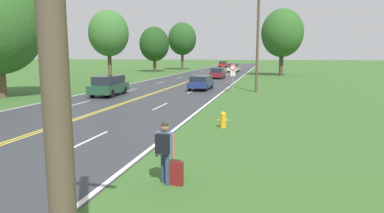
{
  "coord_description": "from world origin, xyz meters",
  "views": [
    {
      "loc": [
        9.88,
        -4.54,
        3.4
      ],
      "look_at": [
        6.55,
        10.02,
        1.1
      ],
      "focal_mm": 32.0,
      "sensor_mm": 36.0,
      "label": 1
    }
  ],
  "objects_px": {
    "fire_hydrant": "(223,120)",
    "car_dark_green_van_nearest": "(109,85)",
    "tree_far_back": "(109,34)",
    "car_red_suv_receding": "(223,64)",
    "suitcase": "(176,173)",
    "traffic_sign": "(233,71)",
    "tree_behind_sign": "(282,33)",
    "tree_right_cluster": "(154,44)",
    "car_dark_blue_hatchback_approaching": "(201,82)",
    "car_silver_van_mid_far": "(234,67)",
    "tree_left_verge": "(182,39)",
    "car_maroon_hatchback_mid_near": "(218,73)",
    "hitchhiker_person": "(164,147)"
  },
  "relations": [
    {
      "from": "tree_behind_sign",
      "to": "tree_far_back",
      "type": "bearing_deg",
      "value": -139.39
    },
    {
      "from": "traffic_sign",
      "to": "car_dark_blue_hatchback_approaching",
      "type": "relative_size",
      "value": 0.59
    },
    {
      "from": "tree_behind_sign",
      "to": "tree_far_back",
      "type": "relative_size",
      "value": 1.21
    },
    {
      "from": "car_dark_blue_hatchback_approaching",
      "to": "car_dark_green_van_nearest",
      "type": "bearing_deg",
      "value": -44.25
    },
    {
      "from": "hitchhiker_person",
      "to": "car_dark_green_van_nearest",
      "type": "relative_size",
      "value": 0.37
    },
    {
      "from": "car_maroon_hatchback_mid_near",
      "to": "tree_left_verge",
      "type": "bearing_deg",
      "value": -155.78
    },
    {
      "from": "tree_far_back",
      "to": "car_dark_blue_hatchback_approaching",
      "type": "distance_m",
      "value": 14.84
    },
    {
      "from": "suitcase",
      "to": "car_dark_green_van_nearest",
      "type": "relative_size",
      "value": 0.15
    },
    {
      "from": "traffic_sign",
      "to": "car_maroon_hatchback_mid_near",
      "type": "bearing_deg",
      "value": 103.15
    },
    {
      "from": "tree_right_cluster",
      "to": "car_red_suv_receding",
      "type": "distance_m",
      "value": 28.58
    },
    {
      "from": "car_silver_van_mid_far",
      "to": "car_red_suv_receding",
      "type": "height_order",
      "value": "car_silver_van_mid_far"
    },
    {
      "from": "car_dark_blue_hatchback_approaching",
      "to": "car_silver_van_mid_far",
      "type": "xyz_separation_m",
      "value": [
        -0.42,
        33.74,
        0.11
      ]
    },
    {
      "from": "car_red_suv_receding",
      "to": "car_dark_blue_hatchback_approaching",
      "type": "bearing_deg",
      "value": -174.0
    },
    {
      "from": "tree_behind_sign",
      "to": "tree_right_cluster",
      "type": "relative_size",
      "value": 1.21
    },
    {
      "from": "tree_far_back",
      "to": "car_silver_van_mid_far",
      "type": "bearing_deg",
      "value": 66.32
    },
    {
      "from": "suitcase",
      "to": "traffic_sign",
      "type": "height_order",
      "value": "traffic_sign"
    },
    {
      "from": "car_silver_van_mid_far",
      "to": "car_dark_green_van_nearest",
      "type": "bearing_deg",
      "value": -7.22
    },
    {
      "from": "car_dark_blue_hatchback_approaching",
      "to": "car_red_suv_receding",
      "type": "distance_m",
      "value": 57.89
    },
    {
      "from": "fire_hydrant",
      "to": "car_dark_green_van_nearest",
      "type": "bearing_deg",
      "value": 136.64
    },
    {
      "from": "tree_behind_sign",
      "to": "hitchhiker_person",
      "type": "bearing_deg",
      "value": -95.08
    },
    {
      "from": "traffic_sign",
      "to": "car_dark_blue_hatchback_approaching",
      "type": "xyz_separation_m",
      "value": [
        -3.16,
        1.24,
        -1.15
      ]
    },
    {
      "from": "traffic_sign",
      "to": "tree_right_cluster",
      "type": "distance_m",
      "value": 37.43
    },
    {
      "from": "tree_behind_sign",
      "to": "tree_right_cluster",
      "type": "height_order",
      "value": "tree_behind_sign"
    },
    {
      "from": "car_silver_van_mid_far",
      "to": "car_red_suv_receding",
      "type": "bearing_deg",
      "value": -166.21
    },
    {
      "from": "tree_behind_sign",
      "to": "car_silver_van_mid_far",
      "type": "bearing_deg",
      "value": 130.54
    },
    {
      "from": "traffic_sign",
      "to": "car_maroon_hatchback_mid_near",
      "type": "height_order",
      "value": "traffic_sign"
    },
    {
      "from": "fire_hydrant",
      "to": "car_dark_blue_hatchback_approaching",
      "type": "xyz_separation_m",
      "value": [
        -4.38,
        16.59,
        0.36
      ]
    },
    {
      "from": "tree_far_back",
      "to": "traffic_sign",
      "type": "bearing_deg",
      "value": -25.4
    },
    {
      "from": "fire_hydrant",
      "to": "traffic_sign",
      "type": "relative_size",
      "value": 0.3
    },
    {
      "from": "fire_hydrant",
      "to": "tree_far_back",
      "type": "height_order",
      "value": "tree_far_back"
    },
    {
      "from": "hitchhiker_person",
      "to": "tree_behind_sign",
      "type": "bearing_deg",
      "value": -0.41
    },
    {
      "from": "hitchhiker_person",
      "to": "tree_left_verge",
      "type": "distance_m",
      "value": 67.48
    },
    {
      "from": "tree_far_back",
      "to": "car_silver_van_mid_far",
      "type": "relative_size",
      "value": 1.75
    },
    {
      "from": "tree_right_cluster",
      "to": "tree_far_back",
      "type": "relative_size",
      "value": 1.0
    },
    {
      "from": "fire_hydrant",
      "to": "tree_left_verge",
      "type": "bearing_deg",
      "value": 106.26
    },
    {
      "from": "car_dark_green_van_nearest",
      "to": "car_dark_blue_hatchback_approaching",
      "type": "bearing_deg",
      "value": -48.17
    },
    {
      "from": "traffic_sign",
      "to": "car_red_suv_receding",
      "type": "height_order",
      "value": "traffic_sign"
    },
    {
      "from": "tree_left_verge",
      "to": "car_maroon_hatchback_mid_near",
      "type": "relative_size",
      "value": 2.46
    },
    {
      "from": "suitcase",
      "to": "traffic_sign",
      "type": "distance_m",
      "value": 22.69
    },
    {
      "from": "hitchhiker_person",
      "to": "tree_behind_sign",
      "type": "distance_m",
      "value": 48.18
    },
    {
      "from": "car_silver_van_mid_far",
      "to": "hitchhiker_person",
      "type": "bearing_deg",
      "value": 5.53
    },
    {
      "from": "traffic_sign",
      "to": "tree_far_back",
      "type": "bearing_deg",
      "value": 154.6
    },
    {
      "from": "tree_behind_sign",
      "to": "tree_right_cluster",
      "type": "distance_m",
      "value": 24.59
    },
    {
      "from": "car_red_suv_receding",
      "to": "car_silver_van_mid_far",
      "type": "bearing_deg",
      "value": -167.18
    },
    {
      "from": "car_dark_blue_hatchback_approaching",
      "to": "fire_hydrant",
      "type": "bearing_deg",
      "value": 15.89
    },
    {
      "from": "tree_right_cluster",
      "to": "car_silver_van_mid_far",
      "type": "distance_m",
      "value": 15.83
    },
    {
      "from": "suitcase",
      "to": "tree_right_cluster",
      "type": "relative_size",
      "value": 0.08
    },
    {
      "from": "fire_hydrant",
      "to": "car_dark_blue_hatchback_approaching",
      "type": "relative_size",
      "value": 0.18
    },
    {
      "from": "tree_far_back",
      "to": "car_red_suv_receding",
      "type": "distance_m",
      "value": 52.1
    },
    {
      "from": "tree_far_back",
      "to": "car_dark_green_van_nearest",
      "type": "xyz_separation_m",
      "value": [
        6.06,
        -12.56,
        -4.95
      ]
    }
  ]
}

